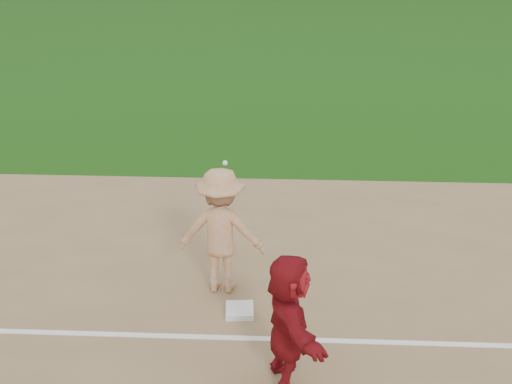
{
  "coord_description": "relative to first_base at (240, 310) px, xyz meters",
  "views": [
    {
      "loc": [
        0.46,
        -8.32,
        5.82
      ],
      "look_at": [
        0.0,
        1.5,
        1.3
      ],
      "focal_mm": 45.0,
      "sensor_mm": 36.0,
      "label": 1
    }
  ],
  "objects": [
    {
      "name": "foul_line",
      "position": [
        0.17,
        -0.62,
        -0.04
      ],
      "size": [
        60.0,
        0.1,
        0.01
      ],
      "primitive_type": "cube",
      "color": "white",
      "rests_on": "infield_dirt"
    },
    {
      "name": "first_base_play",
      "position": [
        -0.33,
        0.69,
        1.0
      ],
      "size": [
        1.41,
        0.87,
        2.32
      ],
      "color": "#AAAAAD",
      "rests_on": "infield_dirt"
    },
    {
      "name": "ground",
      "position": [
        0.17,
        0.18,
        -0.07
      ],
      "size": [
        160.0,
        160.0,
        0.0
      ],
      "primitive_type": "plane",
      "color": "#19480D",
      "rests_on": "ground"
    },
    {
      "name": "base_runner",
      "position": [
        0.73,
        -1.49,
        0.9
      ],
      "size": [
        0.95,
        1.83,
        1.89
      ],
      "primitive_type": "imported",
      "rotation": [
        0.0,
        0.0,
        1.8
      ],
      "color": "maroon",
      "rests_on": "infield_dirt"
    },
    {
      "name": "first_base",
      "position": [
        0.0,
        0.0,
        0.0
      ],
      "size": [
        0.45,
        0.45,
        0.09
      ],
      "primitive_type": "cube",
      "rotation": [
        0.0,
        0.0,
        0.07
      ],
      "color": "white",
      "rests_on": "infield_dirt"
    }
  ]
}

